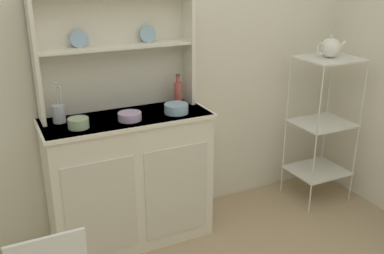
% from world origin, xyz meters
% --- Properties ---
extents(wall_back, '(3.84, 0.05, 2.50)m').
position_xyz_m(wall_back, '(0.00, 1.62, 1.25)').
color(wall_back, silver).
rests_on(wall_back, ground).
extents(hutch_cabinet, '(1.10, 0.45, 0.91)m').
position_xyz_m(hutch_cabinet, '(-0.31, 1.37, 0.47)').
color(hutch_cabinet, silver).
rests_on(hutch_cabinet, ground).
extents(hutch_shelf_unit, '(1.02, 0.18, 0.78)m').
position_xyz_m(hutch_shelf_unit, '(-0.31, 1.53, 1.36)').
color(hutch_shelf_unit, silver).
rests_on(hutch_shelf_unit, hutch_cabinet).
extents(bakers_rack, '(0.44, 0.38, 1.18)m').
position_xyz_m(bakers_rack, '(1.25, 1.26, 0.71)').
color(bakers_rack, silver).
rests_on(bakers_rack, ground).
extents(bowl_mixing_large, '(0.12, 0.12, 0.06)m').
position_xyz_m(bowl_mixing_large, '(-0.63, 1.29, 0.94)').
color(bowl_mixing_large, '#9EB78E').
rests_on(bowl_mixing_large, hutch_cabinet).
extents(bowl_floral_medium, '(0.15, 0.15, 0.05)m').
position_xyz_m(bowl_floral_medium, '(-0.31, 1.29, 0.94)').
color(bowl_floral_medium, '#B79ECC').
rests_on(bowl_floral_medium, hutch_cabinet).
extents(bowl_cream_small, '(0.16, 0.16, 0.06)m').
position_xyz_m(bowl_cream_small, '(0.01, 1.29, 0.94)').
color(bowl_cream_small, '#8EB2D1').
rests_on(bowl_cream_small, hutch_cabinet).
extents(jam_bottle, '(0.06, 0.06, 0.22)m').
position_xyz_m(jam_bottle, '(0.10, 1.45, 1.00)').
color(jam_bottle, '#B74C47').
rests_on(jam_bottle, hutch_cabinet).
extents(utensil_jar, '(0.08, 0.08, 0.25)m').
position_xyz_m(utensil_jar, '(-0.71, 1.45, 0.97)').
color(utensil_jar, '#B2B7C6').
rests_on(utensil_jar, hutch_cabinet).
extents(porcelain_teapot, '(0.24, 0.15, 0.17)m').
position_xyz_m(porcelain_teapot, '(1.25, 1.26, 1.25)').
color(porcelain_teapot, white).
rests_on(porcelain_teapot, bakers_rack).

